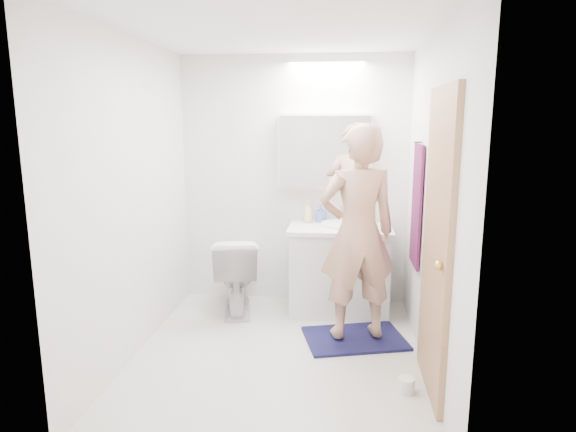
# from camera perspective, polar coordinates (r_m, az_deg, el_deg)

# --- Properties ---
(floor) EXTENTS (2.50, 2.50, 0.00)m
(floor) POSITION_cam_1_polar(r_m,az_deg,el_deg) (3.95, -1.16, -15.84)
(floor) COLOR silver
(floor) RESTS_ON ground
(ceiling) EXTENTS (2.50, 2.50, 0.00)m
(ceiling) POSITION_cam_1_polar(r_m,az_deg,el_deg) (3.57, -1.32, 20.97)
(ceiling) COLOR white
(ceiling) RESTS_ON floor
(wall_back) EXTENTS (2.50, 0.00, 2.50)m
(wall_back) POSITION_cam_1_polar(r_m,az_deg,el_deg) (4.80, 0.70, 4.05)
(wall_back) COLOR white
(wall_back) RESTS_ON floor
(wall_front) EXTENTS (2.50, 0.00, 2.50)m
(wall_front) POSITION_cam_1_polar(r_m,az_deg,el_deg) (2.36, -5.16, -3.35)
(wall_front) COLOR white
(wall_front) RESTS_ON floor
(wall_left) EXTENTS (0.00, 2.50, 2.50)m
(wall_left) POSITION_cam_1_polar(r_m,az_deg,el_deg) (3.87, -17.63, 1.83)
(wall_left) COLOR white
(wall_left) RESTS_ON floor
(wall_right) EXTENTS (0.00, 2.50, 2.50)m
(wall_right) POSITION_cam_1_polar(r_m,az_deg,el_deg) (3.60, 16.43, 1.24)
(wall_right) COLOR white
(wall_right) RESTS_ON floor
(vanity_cabinet) EXTENTS (0.90, 0.55, 0.78)m
(vanity_cabinet) POSITION_cam_1_polar(r_m,az_deg,el_deg) (4.67, 5.99, -6.39)
(vanity_cabinet) COLOR silver
(vanity_cabinet) RESTS_ON floor
(countertop) EXTENTS (0.95, 0.58, 0.04)m
(countertop) POSITION_cam_1_polar(r_m,az_deg,el_deg) (4.56, 6.09, -1.48)
(countertop) COLOR white
(countertop) RESTS_ON vanity_cabinet
(sink_basin) EXTENTS (0.36, 0.36, 0.03)m
(sink_basin) POSITION_cam_1_polar(r_m,az_deg,el_deg) (4.58, 6.10, -0.97)
(sink_basin) COLOR white
(sink_basin) RESTS_ON countertop
(faucet) EXTENTS (0.02, 0.02, 0.16)m
(faucet) POSITION_cam_1_polar(r_m,az_deg,el_deg) (4.76, 6.13, 0.27)
(faucet) COLOR silver
(faucet) RESTS_ON countertop
(medicine_cabinet) EXTENTS (0.88, 0.14, 0.70)m
(medicine_cabinet) POSITION_cam_1_polar(r_m,az_deg,el_deg) (4.68, 4.31, 7.53)
(medicine_cabinet) COLOR white
(medicine_cabinet) RESTS_ON wall_back
(mirror_panel) EXTENTS (0.84, 0.01, 0.66)m
(mirror_panel) POSITION_cam_1_polar(r_m,az_deg,el_deg) (4.60, 4.28, 7.47)
(mirror_panel) COLOR silver
(mirror_panel) RESTS_ON medicine_cabinet
(toilet) EXTENTS (0.55, 0.79, 0.74)m
(toilet) POSITION_cam_1_polar(r_m,az_deg,el_deg) (4.67, -6.09, -6.68)
(toilet) COLOR white
(toilet) RESTS_ON floor
(bath_rug) EXTENTS (0.92, 0.74, 0.02)m
(bath_rug) POSITION_cam_1_polar(r_m,az_deg,el_deg) (4.21, 7.76, -13.93)
(bath_rug) COLOR #191441
(bath_rug) RESTS_ON floor
(person) EXTENTS (0.71, 0.56, 1.72)m
(person) POSITION_cam_1_polar(r_m,az_deg,el_deg) (3.92, 8.10, -1.99)
(person) COLOR tan
(person) RESTS_ON bath_rug
(door) EXTENTS (0.04, 0.80, 2.00)m
(door) POSITION_cam_1_polar(r_m,az_deg,el_deg) (3.30, 16.95, -3.22)
(door) COLOR tan
(door) RESTS_ON wall_right
(door_knob) EXTENTS (0.06, 0.06, 0.06)m
(door_knob) POSITION_cam_1_polar(r_m,az_deg,el_deg) (3.02, 17.18, -5.52)
(door_knob) COLOR gold
(door_knob) RESTS_ON door
(towel) EXTENTS (0.02, 0.42, 1.00)m
(towel) POSITION_cam_1_polar(r_m,az_deg,el_deg) (4.14, 14.74, 1.17)
(towel) COLOR #161033
(towel) RESTS_ON wall_right
(towel_hook) EXTENTS (0.07, 0.02, 0.02)m
(towel_hook) POSITION_cam_1_polar(r_m,az_deg,el_deg) (4.09, 14.92, 8.38)
(towel_hook) COLOR silver
(towel_hook) RESTS_ON wall_right
(soap_bottle_a) EXTENTS (0.11, 0.11, 0.21)m
(soap_bottle_a) POSITION_cam_1_polar(r_m,az_deg,el_deg) (4.69, 2.34, 0.49)
(soap_bottle_a) COLOR beige
(soap_bottle_a) RESTS_ON countertop
(soap_bottle_b) EXTENTS (0.11, 0.11, 0.17)m
(soap_bottle_b) POSITION_cam_1_polar(r_m,az_deg,el_deg) (4.72, 3.85, 0.29)
(soap_bottle_b) COLOR #5576B7
(soap_bottle_b) RESTS_ON countertop
(toothbrush_cup) EXTENTS (0.13, 0.13, 0.10)m
(toothbrush_cup) POSITION_cam_1_polar(r_m,az_deg,el_deg) (4.71, 9.07, -0.28)
(toothbrush_cup) COLOR #3A46AE
(toothbrush_cup) RESTS_ON countertop
(toilet_paper_roll) EXTENTS (0.11, 0.11, 0.10)m
(toilet_paper_roll) POSITION_cam_1_polar(r_m,az_deg,el_deg) (3.54, 13.61, -18.60)
(toilet_paper_roll) COLOR white
(toilet_paper_roll) RESTS_ON floor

